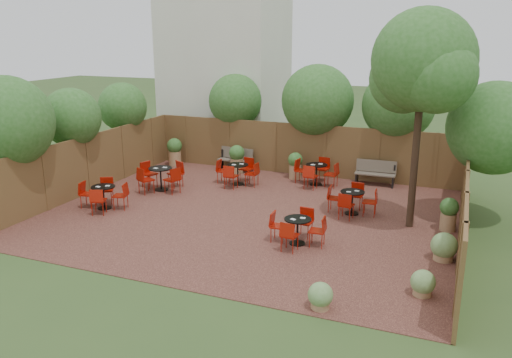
% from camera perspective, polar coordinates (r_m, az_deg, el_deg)
% --- Properties ---
extents(ground, '(80.00, 80.00, 0.00)m').
position_cam_1_polar(ground, '(15.92, -0.68, -3.92)').
color(ground, '#354F23').
rests_on(ground, ground).
extents(courtyard_paving, '(12.00, 10.00, 0.02)m').
position_cam_1_polar(courtyard_paving, '(15.91, -0.68, -3.89)').
color(courtyard_paving, '#351B15').
rests_on(courtyard_paving, ground).
extents(fence_back, '(12.00, 0.08, 2.00)m').
position_cam_1_polar(fence_back, '(20.17, 4.77, 3.25)').
color(fence_back, brown).
rests_on(fence_back, ground).
extents(fence_left, '(0.08, 10.00, 2.00)m').
position_cam_1_polar(fence_left, '(18.67, -17.97, 1.49)').
color(fence_left, brown).
rests_on(fence_left, ground).
extents(fence_right, '(0.08, 10.00, 2.00)m').
position_cam_1_polar(fence_right, '(14.51, 21.80, -2.92)').
color(fence_right, brown).
rests_on(fence_right, ground).
extents(neighbour_building, '(5.00, 4.00, 8.00)m').
position_cam_1_polar(neighbour_building, '(24.15, -3.37, 12.55)').
color(neighbour_building, beige).
rests_on(neighbour_building, ground).
extents(overhang_foliage, '(15.98, 10.99, 2.77)m').
position_cam_1_polar(overhang_foliage, '(18.02, 0.80, 7.49)').
color(overhang_foliage, '#2A5C1D').
rests_on(overhang_foliage, ground).
extents(courtyard_tree, '(2.85, 2.76, 6.01)m').
position_cam_1_polar(courtyard_tree, '(14.64, 17.77, 11.56)').
color(courtyard_tree, black).
rests_on(courtyard_tree, courtyard_paving).
extents(park_bench_left, '(1.48, 0.62, 0.89)m').
position_cam_1_polar(park_bench_left, '(20.81, -2.22, 2.21)').
color(park_bench_left, brown).
rests_on(park_bench_left, courtyard_paving).
extents(park_bench_right, '(1.45, 0.50, 0.89)m').
position_cam_1_polar(park_bench_right, '(19.29, 12.95, 0.70)').
color(park_bench_right, brown).
rests_on(park_bench_right, courtyard_paving).
extents(bistro_tables, '(8.83, 6.98, 0.93)m').
position_cam_1_polar(bistro_tables, '(17.11, -1.91, -0.90)').
color(bistro_tables, black).
rests_on(bistro_tables, courtyard_paving).
extents(planters, '(11.42, 4.17, 1.13)m').
position_cam_1_polar(planters, '(19.48, 0.09, 1.62)').
color(planters, '#96724B').
rests_on(planters, courtyard_paving).
extents(low_shrubs, '(2.76, 3.93, 0.69)m').
position_cam_1_polar(low_shrubs, '(12.28, 16.65, -9.22)').
color(low_shrubs, '#96724B').
rests_on(low_shrubs, courtyard_paving).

